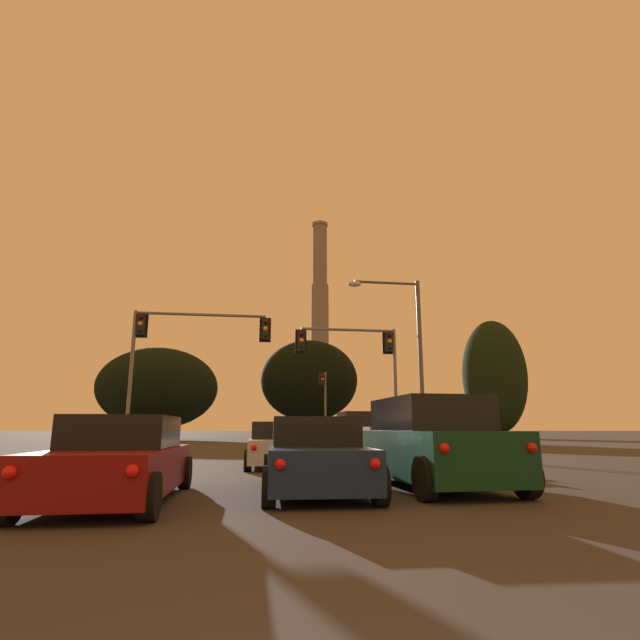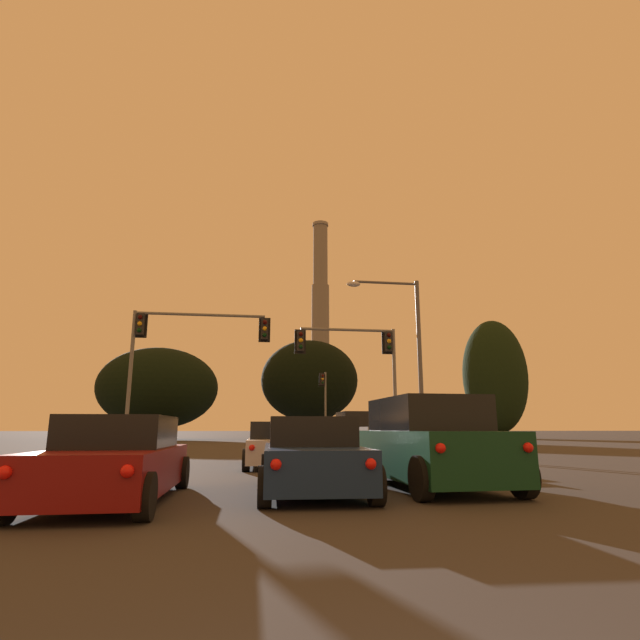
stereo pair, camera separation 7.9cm
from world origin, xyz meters
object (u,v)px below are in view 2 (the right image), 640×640
traffic_light_far_right (324,396)px  smokestack (320,347)px  suv_right_lane_second (428,443)px  street_lamp (407,344)px  sedan_center_lane_second (311,457)px  traffic_light_overhead_left (179,344)px  traffic_light_overhead_right (362,357)px  pickup_truck_right_lane_front (375,441)px  sedan_center_lane_front (275,445)px  sedan_left_lane_second (116,461)px

traffic_light_far_right → smokestack: bearing=82.1°
suv_right_lane_second → traffic_light_far_right: (3.22, 35.99, 3.30)m
street_lamp → smokestack: (9.17, 91.56, 14.81)m
smokestack → traffic_light_far_right: bearing=-97.9°
traffic_light_far_right → street_lamp: size_ratio=0.80×
sedan_center_lane_second → traffic_light_far_right: (5.79, 36.38, 3.53)m
traffic_light_overhead_left → street_lamp: 10.91m
sedan_center_lane_second → suv_right_lane_second: suv_right_lane_second is taller
traffic_light_overhead_right → street_lamp: 3.30m
traffic_light_overhead_left → pickup_truck_right_lane_front: bearing=-43.5°
suv_right_lane_second → street_lamp: street_lamp is taller
traffic_light_overhead_right → traffic_light_overhead_left: bearing=-178.4°
pickup_truck_right_lane_front → smokestack: bearing=82.0°
sedan_center_lane_second → traffic_light_overhead_right: 15.88m
sedan_center_lane_front → traffic_light_overhead_right: traffic_light_overhead_right is taller
traffic_light_overhead_left → street_lamp: street_lamp is taller
traffic_light_far_right → traffic_light_overhead_left: bearing=-115.4°
sedan_center_lane_front → smokestack: bearing=82.5°
sedan_center_lane_front → traffic_light_overhead_left: traffic_light_overhead_left is taller
sedan_center_lane_second → traffic_light_overhead_left: traffic_light_overhead_left is taller
street_lamp → smokestack: 93.21m
traffic_light_overhead_right → traffic_light_far_right: (1.33, 21.72, -0.60)m
sedan_left_lane_second → sedan_center_lane_front: 8.38m
suv_right_lane_second → sedan_center_lane_front: bearing=112.2°
sedan_center_lane_second → suv_right_lane_second: 2.61m
traffic_light_far_right → street_lamp: (0.12, -24.67, 0.81)m
suv_right_lane_second → traffic_light_overhead_right: (1.89, 14.27, 3.91)m
sedan_left_lane_second → pickup_truck_right_lane_front: bearing=50.8°
pickup_truck_right_lane_front → suv_right_lane_second: 6.69m
sedan_center_lane_front → traffic_light_overhead_left: 9.81m
street_lamp → suv_right_lane_second: bearing=-106.4°
traffic_light_far_right → smokestack: smokestack is taller
traffic_light_overhead_left → traffic_light_far_right: bearing=64.6°
sedan_center_lane_front → street_lamp: 9.00m
sedan_center_lane_second → traffic_light_far_right: 37.01m
sedan_center_lane_second → pickup_truck_right_lane_front: bearing=68.8°
traffic_light_overhead_right → traffic_light_far_right: 21.77m
pickup_truck_right_lane_front → traffic_light_overhead_right: size_ratio=0.88×
sedan_center_lane_front → street_lamp: street_lamp is taller
pickup_truck_right_lane_front → street_lamp: size_ratio=0.69×
suv_right_lane_second → traffic_light_overhead_right: 14.92m
traffic_light_far_right → sedan_center_lane_second: bearing=-99.0°
traffic_light_overhead_right → sedan_left_lane_second: bearing=-117.0°
sedan_center_lane_front → pickup_truck_right_lane_front: bearing=4.4°
smokestack → traffic_light_overhead_right: bearing=-96.8°
traffic_light_far_right → traffic_light_overhead_right: bearing=-93.5°
sedan_left_lane_second → sedan_center_lane_second: 3.56m
pickup_truck_right_lane_front → traffic_light_far_right: traffic_light_far_right is taller
sedan_left_lane_second → sedan_center_lane_second: (3.45, 0.88, 0.00)m
sedan_center_lane_second → suv_right_lane_second: (2.57, 0.39, 0.23)m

